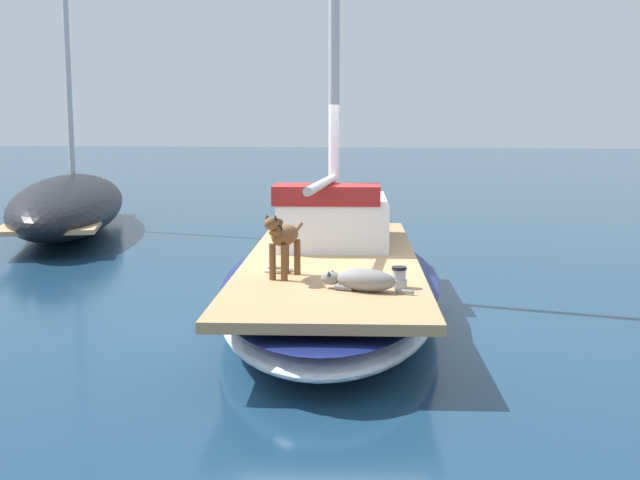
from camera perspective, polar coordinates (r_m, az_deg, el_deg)
ground_plane at (r=10.06m, az=0.82°, el=-4.88°), size 120.00×120.00×0.00m
sailboat_main at (r=9.99m, az=0.82°, el=-3.01°), size 3.23×7.45×0.66m
cabin_house at (r=10.98m, az=0.95°, el=1.57°), size 1.61×2.35×0.84m
dog_brown at (r=8.54m, az=-2.58°, el=0.13°), size 0.32×0.93×0.70m
dog_grey at (r=7.94m, az=2.97°, el=-2.81°), size 0.94×0.41×0.22m
deck_winch at (r=8.12m, az=5.53°, el=-2.64°), size 0.16×0.16×0.21m
coiled_rope at (r=8.98m, az=-2.95°, el=-2.05°), size 0.32×0.32×0.04m
moored_boat_port_side at (r=17.57m, az=-17.10°, el=2.44°), size 4.32×7.89×6.56m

